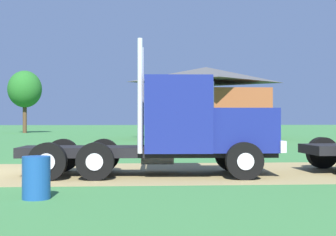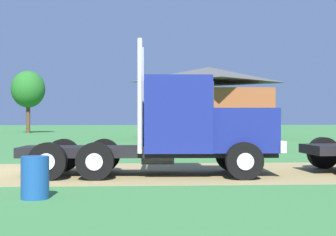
# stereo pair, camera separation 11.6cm
# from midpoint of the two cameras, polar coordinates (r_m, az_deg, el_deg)

# --- Properties ---
(truck_foreground_white) EXTENTS (7.43, 2.76, 3.81)m
(truck_foreground_white) POSITION_cam_midpoint_polar(r_m,az_deg,el_deg) (14.27, 1.99, -1.29)
(truck_foreground_white) COLOR black
(truck_foreground_white) RESTS_ON ground_plane
(steel_barrel) EXTENTS (0.57, 0.57, 0.87)m
(steel_barrel) POSITION_cam_midpoint_polar(r_m,az_deg,el_deg) (10.51, -14.79, -6.66)
(steel_barrel) COLOR #19478C
(steel_barrel) RESTS_ON ground_plane
(shed_building) EXTENTS (9.13, 8.04, 5.69)m
(shed_building) POSITION_cam_midpoint_polar(r_m,az_deg,el_deg) (39.22, 4.82, 1.60)
(shed_building) COLOR brown
(shed_building) RESTS_ON ground_plane
(tree_mid) EXTENTS (3.69, 3.69, 6.85)m
(tree_mid) POSITION_cam_midpoint_polar(r_m,az_deg,el_deg) (56.56, -15.78, 3.18)
(tree_mid) COLOR #513823
(tree_mid) RESTS_ON ground_plane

